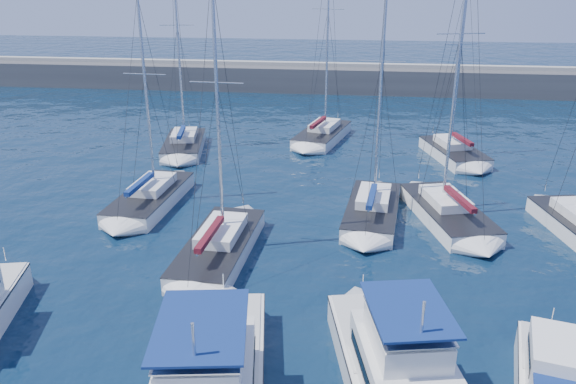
# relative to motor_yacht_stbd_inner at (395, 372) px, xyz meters

# --- Properties ---
(ground) EXTENTS (220.00, 220.00, 0.00)m
(ground) POSITION_rel_motor_yacht_stbd_inner_xyz_m (-3.87, 3.27, -1.13)
(ground) COLOR black
(ground) RESTS_ON ground
(breakwater) EXTENTS (160.00, 6.00, 4.45)m
(breakwater) POSITION_rel_motor_yacht_stbd_inner_xyz_m (-3.87, 55.27, -0.08)
(breakwater) COLOR #424244
(breakwater) RESTS_ON ground
(motor_yacht_stbd_inner) EXTENTS (4.98, 9.48, 4.69)m
(motor_yacht_stbd_inner) POSITION_rel_motor_yacht_stbd_inner_xyz_m (0.00, 0.00, 0.00)
(motor_yacht_stbd_inner) COLOR silver
(motor_yacht_stbd_inner) RESTS_ON ground
(motor_yacht_stbd_outer) EXTENTS (3.61, 5.85, 3.20)m
(motor_yacht_stbd_outer) POSITION_rel_motor_yacht_stbd_inner_xyz_m (5.45, 0.47, -0.19)
(motor_yacht_stbd_outer) COLOR white
(motor_yacht_stbd_outer) RESTS_ON ground
(sailboat_mid_a) EXTENTS (3.49, 8.23, 13.12)m
(sailboat_mid_a) POSITION_rel_motor_yacht_stbd_inner_xyz_m (-14.56, 15.90, -0.63)
(sailboat_mid_a) COLOR silver
(sailboat_mid_a) RESTS_ON ground
(sailboat_mid_b) EXTENTS (3.48, 8.68, 14.36)m
(sailboat_mid_b) POSITION_rel_motor_yacht_stbd_inner_xyz_m (-8.54, 9.68, -0.62)
(sailboat_mid_b) COLOR white
(sailboat_mid_b) RESTS_ON ground
(sailboat_mid_c) EXTENTS (3.76, 8.20, 14.88)m
(sailboat_mid_c) POSITION_rel_motor_yacht_stbd_inner_xyz_m (-0.50, 15.59, -0.60)
(sailboat_mid_c) COLOR white
(sailboat_mid_c) RESTS_ON ground
(sailboat_mid_d) EXTENTS (5.24, 8.74, 17.43)m
(sailboat_mid_d) POSITION_rel_motor_yacht_stbd_inner_xyz_m (3.96, 15.83, -0.58)
(sailboat_mid_d) COLOR white
(sailboat_mid_d) RESTS_ON ground
(sailboat_back_a) EXTENTS (4.42, 8.00, 16.21)m
(sailboat_back_a) POSITION_rel_motor_yacht_stbd_inner_xyz_m (-15.94, 27.66, -0.59)
(sailboat_back_a) COLOR silver
(sailboat_back_a) RESTS_ON ground
(sailboat_back_b) EXTENTS (4.99, 8.65, 17.93)m
(sailboat_back_b) POSITION_rel_motor_yacht_stbd_inner_xyz_m (-4.66, 32.29, -0.57)
(sailboat_back_b) COLOR white
(sailboat_back_b) RESTS_ON ground
(sailboat_back_c) EXTENTS (4.97, 7.76, 14.19)m
(sailboat_back_c) POSITION_rel_motor_yacht_stbd_inner_xyz_m (6.13, 28.31, -0.61)
(sailboat_back_c) COLOR silver
(sailboat_back_c) RESTS_ON ground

